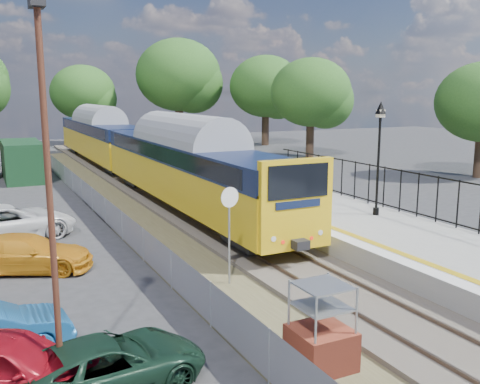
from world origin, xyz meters
TOP-DOWN VIEW (x-y plane):
  - ground at (0.00, 0.00)m, footprint 120.00×120.00m
  - track_bed at (-0.47, 9.67)m, footprint 5.90×80.00m
  - platform at (4.20, 8.00)m, footprint 5.00×70.00m
  - platform_edge at (2.14, 8.00)m, footprint 0.90×70.00m
  - victorian_lamp_north at (5.30, 6.00)m, footprint 0.44×0.44m
  - palisade_fence at (6.55, 2.24)m, footprint 0.12×26.00m
  - wire_fence at (-4.20, 12.00)m, footprint 0.06×52.00m
  - tree_line at (1.40, 42.00)m, footprint 56.80×43.80m
  - train at (0.00, 24.11)m, footprint 2.82×40.83m
  - brick_plinth at (-2.91, -1.96)m, footprint 1.20×1.20m
  - speed_sign at (-2.52, 3.46)m, footprint 0.62×0.15m
  - carpark_lamp at (-8.04, -0.66)m, footprint 0.25×0.50m
  - car_green at (-7.22, -0.86)m, footprint 4.30×2.50m
  - car_red at (-9.02, -0.33)m, footprint 4.49×3.22m
  - car_yellow at (-7.97, 7.62)m, footprint 4.57×3.19m
  - car_white at (-8.34, 11.89)m, footprint 5.80×3.76m

SIDE VIEW (x-z plane):
  - ground at x=0.00m, z-range 0.00..0.00m
  - track_bed at x=-0.47m, z-range -0.05..0.24m
  - platform at x=4.20m, z-range 0.00..0.90m
  - car_green at x=-7.22m, z-range 0.00..1.13m
  - wire_fence at x=-4.20m, z-range 0.00..1.20m
  - car_yellow at x=-7.97m, z-range 0.00..1.23m
  - car_red at x=-9.02m, z-range 0.00..1.42m
  - car_white at x=-8.34m, z-range 0.00..1.48m
  - platform_edge at x=2.14m, z-range 0.90..0.91m
  - brick_plinth at x=-2.91m, z-range -0.04..1.89m
  - palisade_fence at x=6.55m, z-range 0.84..2.84m
  - speed_sign at x=-2.52m, z-range 0.59..3.67m
  - train at x=0.00m, z-range 0.59..4.09m
  - carpark_lamp at x=-8.04m, z-range 0.50..7.90m
  - victorian_lamp_north at x=5.30m, z-range 2.00..6.60m
  - tree_line at x=1.40m, z-range 0.67..12.55m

